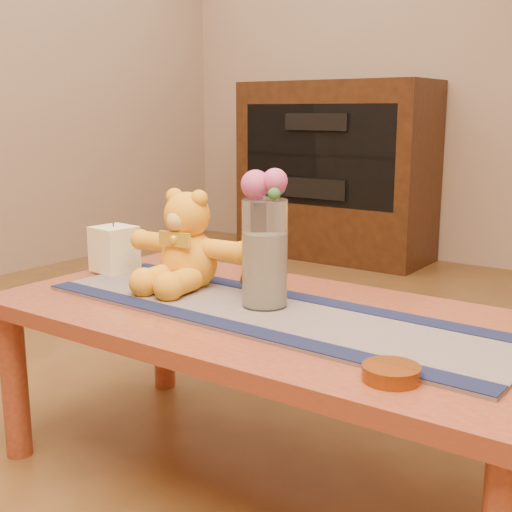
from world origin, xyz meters
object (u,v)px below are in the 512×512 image
Objects in this scene: glass_vase at (265,253)px; bronze_ball at (252,281)px; amber_dish at (391,373)px; pillar_candle at (114,249)px; teddy_bear at (189,240)px.

bronze_ball is (-0.10, 0.08, -0.10)m from glass_vase.
amber_dish is at bearing -30.56° from bronze_ball.
glass_vase is at bearing -4.59° from pillar_candle.
pillar_candle is 0.48m from bronze_ball.
bronze_ball is 0.60× the size of amber_dish.
pillar_candle is at bearing -175.81° from bronze_ball.
glass_vase reaches higher than amber_dish.
teddy_bear is at bearing 0.05° from pillar_candle.
amber_dish is at bearing -15.53° from pillar_candle.
glass_vase is 4.09× the size of bronze_ball.
bronze_ball is (0.48, 0.03, -0.03)m from pillar_candle.
teddy_bear is 0.21m from bronze_ball.
bronze_ball is 0.62m from amber_dish.
bronze_ball is at bearing 4.19° from pillar_candle.
pillar_candle is 1.25× the size of amber_dish.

